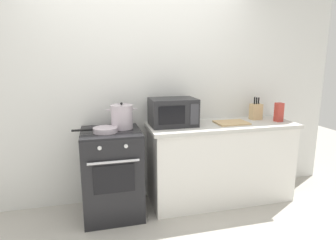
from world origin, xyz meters
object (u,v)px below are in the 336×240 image
cutting_board (231,123)px  stock_pot (122,117)px  knife_block (256,111)px  microwave (173,112)px  frying_pan (105,130)px  stove (112,173)px  pasta_box (279,112)px

cutting_board → stock_pot: bearing=176.6°
cutting_board → knife_block: knife_block is taller
microwave → cutting_board: bearing=-6.6°
frying_pan → microwave: size_ratio=0.88×
stove → knife_block: (1.75, 0.14, 0.56)m
microwave → knife_block: microwave is taller
stock_pot → stove: bearing=-149.2°
stock_pot → pasta_box: (1.82, -0.10, -0.02)m
stock_pot → frying_pan: size_ratio=0.72×
knife_block → pasta_box: size_ratio=1.26×
stove → stock_pot: bearing=30.8°
frying_pan → cutting_board: (1.41, 0.05, -0.02)m
cutting_board → knife_block: bearing=19.7°
cutting_board → knife_block: 0.43m
frying_pan → cutting_board: bearing=2.1°
frying_pan → stove: bearing=39.9°
cutting_board → knife_block: (0.39, 0.14, 0.09)m
pasta_box → stock_pot: bearing=176.7°
stock_pot → knife_block: (1.62, 0.07, -0.03)m
microwave → cutting_board: 0.69m
cutting_board → pasta_box: bearing=-2.9°
stock_pot → knife_block: bearing=2.3°
cutting_board → pasta_box: (0.59, -0.03, 0.10)m
knife_block → frying_pan: bearing=-173.9°
frying_pan → knife_block: bearing=6.1°
cutting_board → pasta_box: 0.60m
frying_pan → cutting_board: frying_pan is taller
microwave → knife_block: size_ratio=1.81×
stock_pot → cutting_board: size_ratio=0.89×
knife_block → pasta_box: knife_block is taller
stove → knife_block: knife_block is taller
frying_pan → pasta_box: pasta_box is taller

